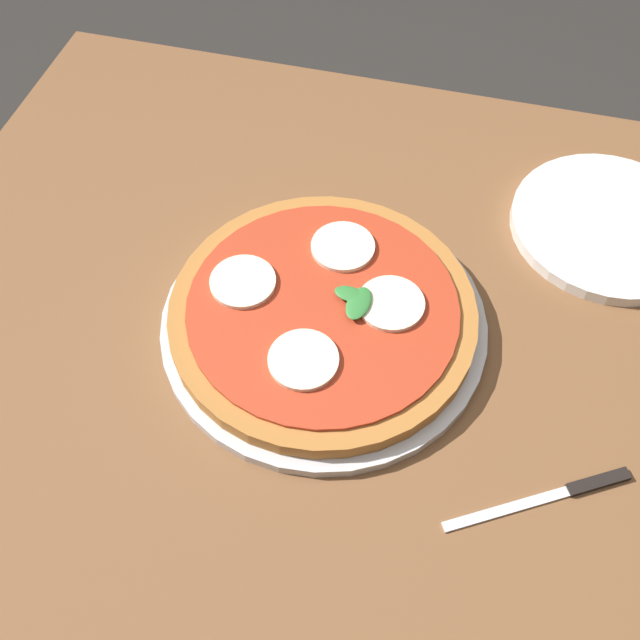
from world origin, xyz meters
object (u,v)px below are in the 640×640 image
pizza (319,311)px  plate_white (605,225)px  knife (557,492)px  serving_tray (320,322)px  dining_table (401,427)px

pizza → plate_white: size_ratio=1.41×
pizza → knife: bearing=153.7°
serving_tray → plate_white: plate_white is taller
serving_tray → pizza: (0.00, -0.00, 0.02)m
pizza → serving_tray: bearing=142.8°
pizza → plate_white: pizza is taller
pizza → plate_white: bearing=-143.4°
dining_table → serving_tray: serving_tray is taller
serving_tray → plate_white: (-0.27, -0.20, 0.00)m
pizza → plate_white: (-0.27, -0.20, -0.02)m
serving_tray → knife: (-0.24, 0.12, -0.00)m
plate_white → knife: size_ratio=1.39×
dining_table → pizza: pizza is taller
dining_table → plate_white: bearing=-126.7°
serving_tray → plate_white: bearing=-143.0°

